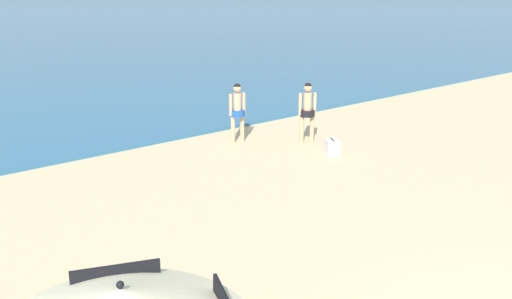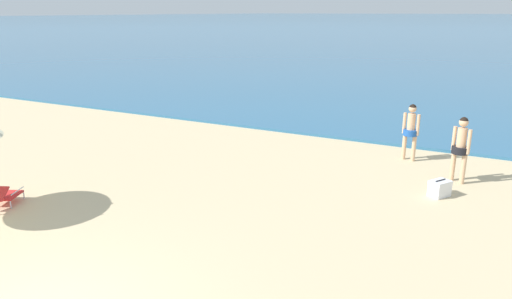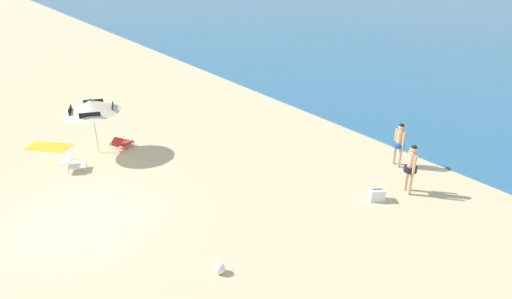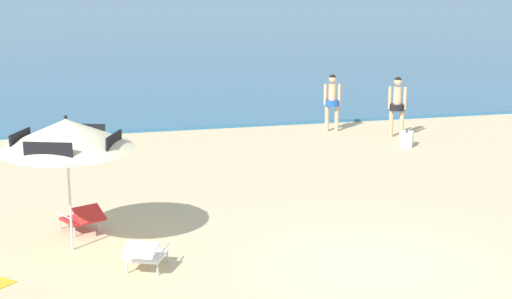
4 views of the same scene
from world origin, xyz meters
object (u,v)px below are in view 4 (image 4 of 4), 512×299
Objects in this scene: beach_umbrella_striped_main at (66,134)px; cooler_box at (406,139)px; lounge_chair_beside_umbrella at (145,254)px; person_standing_beside at (397,102)px; lounge_chair_under_umbrella at (83,218)px; person_standing_near_shore at (332,99)px.

beach_umbrella_striped_main is 3.99× the size of cooler_box.
beach_umbrella_striped_main is at bearing -146.28° from cooler_box.
person_standing_beside is (8.46, 8.69, 0.74)m from lounge_chair_beside_umbrella.
lounge_chair_under_umbrella is 2.34m from lounge_chair_beside_umbrella.
person_standing_near_shore reaches higher than cooler_box.
lounge_chair_under_umbrella is at bearing 75.98° from beach_umbrella_striped_main.
cooler_box is at bearing -65.76° from person_standing_near_shore.
person_standing_near_shore is (7.81, 7.87, 0.73)m from lounge_chair_under_umbrella.
beach_umbrella_striped_main is at bearing 129.40° from lounge_chair_beside_umbrella.
lounge_chair_under_umbrella reaches higher than lounge_chair_beside_umbrella.
person_standing_near_shore is 2.02m from person_standing_beside.
person_standing_near_shore reaches higher than lounge_chair_under_umbrella.
cooler_box is (8.17, 7.43, -0.08)m from lounge_chair_beside_umbrella.
person_standing_beside reaches higher than lounge_chair_under_umbrella.
person_standing_near_shore is at bearing 114.24° from cooler_box.
lounge_chair_beside_umbrella is at bearing -50.60° from beach_umbrella_striped_main.
cooler_box is (-0.29, -1.26, -0.82)m from person_standing_beside.
lounge_chair_under_umbrella reaches higher than cooler_box.
lounge_chair_beside_umbrella is (1.05, -1.28, -1.71)m from beach_umbrella_striped_main.
beach_umbrella_striped_main reaches higher than person_standing_near_shore.
beach_umbrella_striped_main is 11.94m from person_standing_near_shore.
lounge_chair_beside_umbrella is 12.15m from person_standing_beside.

